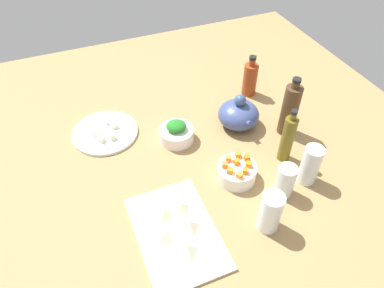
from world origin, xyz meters
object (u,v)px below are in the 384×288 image
at_px(plate_tofu, 105,132).
at_px(drinking_glass_1, 285,181).
at_px(drinking_glass_0, 270,212).
at_px(bottle_0, 288,138).
at_px(cutting_board, 176,233).
at_px(drinking_glass_2, 310,165).
at_px(bowl_greens, 177,134).
at_px(teapot, 239,114).
at_px(bowl_carrots, 236,172).
at_px(bottle_1, 290,109).
at_px(bottle_2, 250,79).

height_order(plate_tofu, drinking_glass_1, drinking_glass_1).
bearing_deg(drinking_glass_0, bottle_0, 138.31).
bearing_deg(drinking_glass_0, plate_tofu, -148.52).
bearing_deg(cutting_board, drinking_glass_1, 91.94).
distance_m(plate_tofu, drinking_glass_2, 0.78).
bearing_deg(bottle_0, bowl_greens, -125.95).
distance_m(drinking_glass_0, drinking_glass_1, 0.15).
distance_m(teapot, drinking_glass_0, 0.48).
bearing_deg(cutting_board, bottle_0, 107.67).
bearing_deg(bottle_0, teapot, -163.03).
height_order(bowl_carrots, drinking_glass_1, drinking_glass_1).
height_order(cutting_board, bottle_1, bottle_1).
height_order(plate_tofu, bottle_0, bottle_0).
xyz_separation_m(drinking_glass_0, drinking_glass_1, (-0.09, 0.11, -0.01)).
xyz_separation_m(bottle_0, drinking_glass_0, (0.23, -0.21, -0.02)).
bearing_deg(drinking_glass_2, plate_tofu, -130.01).
xyz_separation_m(cutting_board, drinking_glass_2, (-0.03, 0.49, 0.07)).
height_order(bottle_2, drinking_glass_0, bottle_2).
relative_size(bowl_greens, bottle_1, 0.54).
height_order(teapot, bottle_0, bottle_0).
bearing_deg(cutting_board, bottle_2, 135.11).
xyz_separation_m(plate_tofu, bottle_0, (0.38, 0.58, 0.09)).
height_order(bowl_greens, bottle_1, bottle_1).
height_order(plate_tofu, bottle_1, bottle_1).
xyz_separation_m(bottle_2, drinking_glass_0, (0.63, -0.28, -0.01)).
height_order(teapot, drinking_glass_0, teapot).
distance_m(cutting_board, teapot, 0.56).
bearing_deg(bottle_0, drinking_glass_0, -41.69).
height_order(bowl_carrots, drinking_glass_0, drinking_glass_0).
bearing_deg(drinking_glass_1, bowl_carrots, -135.67).
bearing_deg(plate_tofu, bottle_2, 92.08).
height_order(teapot, bottle_1, bottle_1).
xyz_separation_m(bottle_0, bottle_2, (-0.40, 0.08, -0.02)).
bearing_deg(teapot, drinking_glass_2, 13.58).
bearing_deg(plate_tofu, cutting_board, 11.05).
relative_size(plate_tofu, bowl_greens, 1.94).
height_order(bowl_greens, drinking_glass_2, drinking_glass_2).
bearing_deg(drinking_glass_0, teapot, 163.43).
bearing_deg(plate_tofu, drinking_glass_1, 43.35).
xyz_separation_m(cutting_board, bottle_2, (-0.55, 0.55, 0.07)).
bearing_deg(drinking_glass_0, bowl_carrots, 179.88).
relative_size(cutting_board, drinking_glass_0, 2.45).
relative_size(bottle_2, drinking_glass_2, 1.25).
relative_size(plate_tofu, drinking_glass_1, 2.13).
relative_size(cutting_board, bowl_carrots, 2.61).
distance_m(bowl_carrots, bottle_2, 0.51).
distance_m(bottle_2, drinking_glass_2, 0.52).
xyz_separation_m(drinking_glass_0, drinking_glass_2, (-0.11, 0.22, 0.00)).
relative_size(bottle_1, drinking_glass_2, 1.65).
xyz_separation_m(bowl_greens, drinking_glass_1, (0.38, 0.24, 0.03)).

